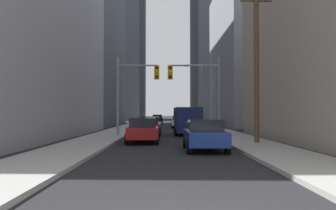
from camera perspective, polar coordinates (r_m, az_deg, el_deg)
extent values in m
cube|color=#9E9E99|center=(55.04, -5.09, -3.11)|extent=(2.99, 160.00, 0.15)
cube|color=#9E9E99|center=(55.08, 4.71, -3.11)|extent=(2.99, 160.00, 0.15)
cube|color=#141E4C|center=(28.67, 3.15, -2.32)|extent=(2.11, 5.24, 1.90)
cube|color=black|center=(31.27, 2.85, -1.47)|extent=(1.76, 0.06, 0.60)
cylinder|color=black|center=(30.32, 1.14, -4.06)|extent=(0.24, 0.72, 0.72)
cylinder|color=black|center=(30.44, 4.76, -4.05)|extent=(0.24, 0.72, 0.72)
cylinder|color=black|center=(27.00, 1.33, -4.41)|extent=(0.24, 0.72, 0.72)
cylinder|color=black|center=(27.13, 5.40, -4.39)|extent=(0.24, 0.72, 0.72)
cube|color=navy|center=(16.96, 6.02, -5.29)|extent=(1.83, 4.21, 0.65)
cube|color=black|center=(16.78, 6.07, -3.28)|extent=(1.60, 1.91, 0.55)
cylinder|color=black|center=(18.25, 2.83, -6.03)|extent=(0.22, 0.64, 0.64)
cylinder|color=black|center=(18.42, 8.24, -5.97)|extent=(0.22, 0.64, 0.64)
cylinder|color=black|center=(15.57, 3.40, -6.85)|extent=(0.22, 0.64, 0.64)
cylinder|color=black|center=(15.78, 9.72, -6.76)|extent=(0.22, 0.64, 0.64)
cube|color=maroon|center=(21.35, -4.08, -4.46)|extent=(1.91, 4.25, 0.65)
cube|color=black|center=(21.17, -4.11, -2.87)|extent=(1.63, 1.94, 0.55)
cylinder|color=black|center=(22.78, -6.05, -5.08)|extent=(0.22, 0.64, 0.64)
cylinder|color=black|center=(22.67, -1.68, -5.10)|extent=(0.22, 0.64, 0.64)
cylinder|color=black|center=(20.11, -6.80, -5.58)|extent=(0.22, 0.64, 0.64)
cylinder|color=black|center=(19.99, -1.85, -5.62)|extent=(0.22, 0.64, 0.64)
cube|color=maroon|center=(27.90, -3.18, -3.72)|extent=(1.80, 4.20, 0.65)
cube|color=black|center=(27.73, -3.19, -2.49)|extent=(1.59, 1.90, 0.55)
cylinder|color=black|center=(29.31, -4.74, -4.23)|extent=(0.22, 0.64, 0.64)
cylinder|color=black|center=(29.23, -1.36, -4.25)|extent=(0.22, 0.64, 0.64)
cylinder|color=black|center=(26.63, -5.18, -4.53)|extent=(0.22, 0.64, 0.64)
cylinder|color=black|center=(26.55, -1.45, -4.55)|extent=(0.22, 0.64, 0.64)
cube|color=white|center=(41.74, 1.90, -2.91)|extent=(1.96, 4.27, 0.65)
cube|color=black|center=(41.58, 1.90, -2.09)|extent=(1.66, 1.96, 0.55)
cylinder|color=black|center=(43.07, 0.67, -3.30)|extent=(0.22, 0.64, 0.64)
cylinder|color=black|center=(43.14, 2.97, -3.29)|extent=(0.22, 0.64, 0.64)
cylinder|color=black|center=(40.38, 0.75, -3.43)|extent=(0.22, 0.64, 0.64)
cylinder|color=black|center=(40.46, 3.20, -3.42)|extent=(0.22, 0.64, 0.64)
cube|color=black|center=(60.55, -1.77, -2.41)|extent=(1.92, 4.25, 0.65)
cube|color=black|center=(60.39, -1.77, -1.84)|extent=(1.64, 1.95, 0.55)
cylinder|color=black|center=(61.93, -2.54, -2.68)|extent=(0.22, 0.64, 0.64)
cylinder|color=black|center=(61.89, -0.94, -2.68)|extent=(0.22, 0.64, 0.64)
cylinder|color=black|center=(59.24, -2.64, -2.75)|extent=(0.22, 0.64, 0.64)
cylinder|color=black|center=(59.20, -0.96, -2.75)|extent=(0.22, 0.64, 0.64)
cylinder|color=gray|center=(26.35, -8.23, 1.27)|extent=(0.18, 0.18, 6.00)
cylinder|color=gray|center=(26.40, -5.05, 6.49)|extent=(2.93, 0.12, 0.12)
cube|color=gold|center=(26.26, -1.86, 5.37)|extent=(0.38, 0.30, 1.05)
sphere|color=black|center=(26.13, -1.86, 6.16)|extent=(0.24, 0.24, 0.24)
sphere|color=#F9A514|center=(26.09, -1.87, 5.42)|extent=(0.24, 0.24, 0.24)
sphere|color=black|center=(26.05, -1.87, 4.67)|extent=(0.24, 0.24, 0.24)
cylinder|color=gray|center=(26.41, 8.36, 1.27)|extent=(0.18, 0.18, 6.00)
cylinder|color=gray|center=(26.41, 4.37, 6.49)|extent=(3.67, 0.12, 0.12)
cube|color=gold|center=(26.25, 0.36, 5.37)|extent=(0.38, 0.30, 1.05)
sphere|color=black|center=(26.13, 0.36, 6.16)|extent=(0.24, 0.24, 0.24)
sphere|color=#F9A514|center=(26.09, 0.36, 5.42)|extent=(0.24, 0.24, 0.24)
sphere|color=black|center=(26.05, 0.36, 4.67)|extent=(0.24, 0.24, 0.24)
cylinder|color=brown|center=(20.71, 14.30, 7.13)|extent=(0.28, 0.28, 9.69)
cube|color=brown|center=(21.48, 14.25, 16.25)|extent=(1.80, 0.12, 0.12)
cylinder|color=gray|center=(39.74, 5.55, 1.49)|extent=(0.16, 0.16, 7.50)
cylinder|color=gray|center=(39.99, 4.27, 6.58)|extent=(1.77, 0.10, 0.10)
ellipsoid|color=#4C4C51|center=(39.91, 2.99, 6.45)|extent=(0.56, 0.32, 0.20)
cube|color=#4C515B|center=(53.20, -17.49, 13.72)|extent=(15.84, 28.23, 31.10)
cube|color=#93939E|center=(53.73, 20.80, 7.72)|extent=(23.18, 21.42, 20.32)
cube|color=#4C515B|center=(99.66, 8.51, 15.22)|extent=(14.42, 28.50, 60.26)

